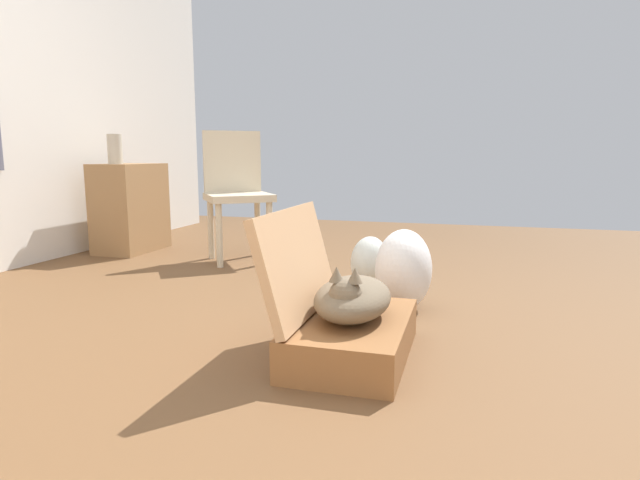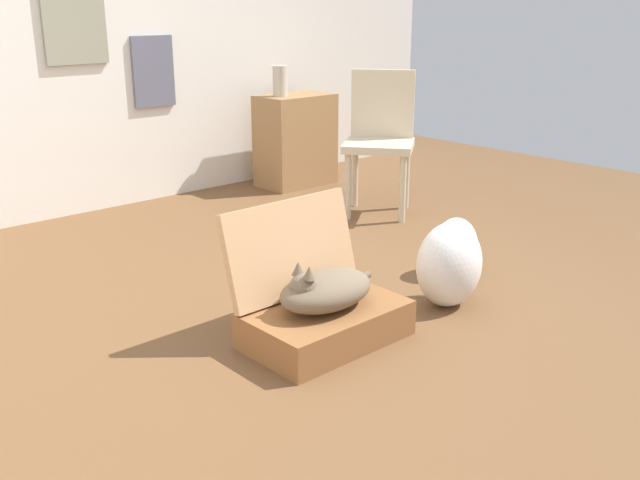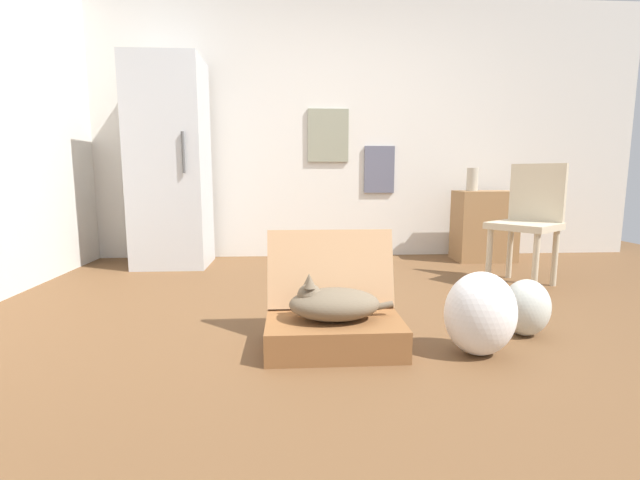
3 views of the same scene
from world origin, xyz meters
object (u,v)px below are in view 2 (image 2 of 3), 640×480
object	(u,v)px
suitcase_base	(326,324)
plastic_bag_white	(449,265)
cat	(324,290)
plastic_bag_clear	(455,246)
side_table	(296,140)
vase_tall	(280,81)
chair	(380,136)

from	to	relation	value
suitcase_base	plastic_bag_white	world-z (taller)	plastic_bag_white
cat	plastic_bag_clear	xyz separation A→B (m)	(1.05, 0.13, -0.08)
side_table	vase_tall	size ratio (longest dim) A/B	3.11
suitcase_base	chair	distance (m)	2.08
vase_tall	plastic_bag_white	bearing A→B (deg)	-110.96
plastic_bag_white	side_table	xyz separation A→B (m)	(1.02, 2.29, 0.15)
side_table	vase_tall	xyz separation A→B (m)	(-0.14, 0.00, 0.46)
cat	plastic_bag_clear	world-z (taller)	cat
cat	chair	world-z (taller)	chair
vase_tall	chair	xyz separation A→B (m)	(0.06, -0.96, -0.29)
plastic_bag_clear	side_table	world-z (taller)	side_table
cat	side_table	distance (m)	2.78
cat	side_table	xyz separation A→B (m)	(1.71, 2.19, 0.11)
plastic_bag_clear	vase_tall	size ratio (longest dim) A/B	1.36
plastic_bag_clear	plastic_bag_white	bearing A→B (deg)	-146.49
plastic_bag_clear	chair	distance (m)	1.30
plastic_bag_white	plastic_bag_clear	xyz separation A→B (m)	(0.35, 0.23, -0.05)
chair	cat	bearing A→B (deg)	-90.25
suitcase_base	plastic_bag_white	distance (m)	0.70
cat	vase_tall	distance (m)	2.76
side_table	chair	bearing A→B (deg)	-94.82
suitcase_base	vase_tall	distance (m)	2.79
cat	side_table	world-z (taller)	side_table
cat	plastic_bag_clear	distance (m)	1.06
suitcase_base	side_table	world-z (taller)	side_table
vase_tall	suitcase_base	bearing A→B (deg)	-125.47
suitcase_base	side_table	xyz separation A→B (m)	(1.70, 2.19, 0.27)
plastic_bag_white	side_table	world-z (taller)	side_table
suitcase_base	plastic_bag_clear	world-z (taller)	plastic_bag_clear
chair	plastic_bag_clear	bearing A→B (deg)	-65.32
cat	plastic_bag_white	bearing A→B (deg)	-8.57
cat	side_table	size ratio (longest dim) A/B	0.75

